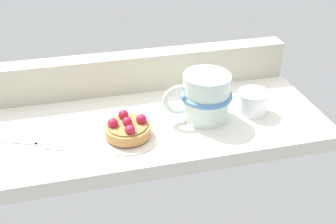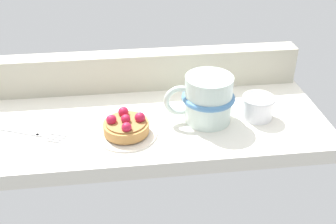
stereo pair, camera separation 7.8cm
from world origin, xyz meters
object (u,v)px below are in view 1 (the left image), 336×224
Objects in this scene: coffee_mug at (205,97)px; sugar_bowl at (253,101)px; dessert_plate at (128,136)px; raspberry_tart at (128,128)px; dessert_fork at (21,142)px.

sugar_bowl is at bearing -1.76° from coffee_mug.
raspberry_tart is (-0.00, 0.03, 1.80)cm from dessert_plate.
raspberry_tart reaches higher than dessert_plate.
raspberry_tart is at bearing -173.54° from sugar_bowl.
dessert_fork is at bearing 171.72° from raspberry_tart.
sugar_bowl is (26.72, 3.05, 2.17)cm from dessert_plate.
coffee_mug reaches higher than dessert_plate.
dessert_plate is 1.35× the size of raspberry_tart.
dessert_fork is at bearing -179.81° from sugar_bowl.
dessert_fork is (-19.70, 2.87, -1.87)cm from raspberry_tart.
coffee_mug reaches higher than raspberry_tart.
sugar_bowl is at bearing 6.46° from raspberry_tart.
sugar_bowl reaches higher than raspberry_tart.
coffee_mug reaches higher than dessert_fork.
dessert_fork is (-19.70, 2.89, -0.06)cm from dessert_plate.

